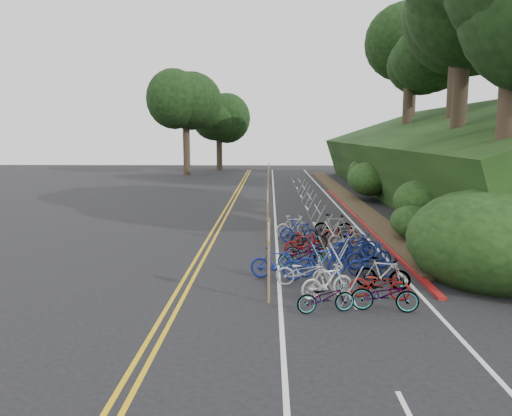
# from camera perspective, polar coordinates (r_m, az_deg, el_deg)

# --- Properties ---
(ground) EXTENTS (120.00, 120.00, 0.00)m
(ground) POSITION_cam_1_polar(r_m,az_deg,el_deg) (16.70, -0.84, -8.14)
(ground) COLOR black
(ground) RESTS_ON ground
(road_markings) EXTENTS (7.47, 80.00, 0.01)m
(road_markings) POSITION_cam_1_polar(r_m,az_deg,el_deg) (26.52, 1.45, -1.87)
(road_markings) COLOR gold
(road_markings) RESTS_ON ground
(red_curb) EXTENTS (0.25, 28.00, 0.10)m
(red_curb) POSITION_cam_1_polar(r_m,az_deg,el_deg) (28.83, 11.59, -1.12)
(red_curb) COLOR maroon
(red_curb) RESTS_ON ground
(embankment) EXTENTS (14.30, 48.14, 9.11)m
(embankment) POSITION_cam_1_polar(r_m,az_deg,el_deg) (37.18, 20.94, 4.54)
(embankment) COLOR black
(embankment) RESTS_ON ground
(tree_cluster) EXTENTS (32.43, 54.02, 18.34)m
(tree_cluster) POSITION_cam_1_polar(r_m,az_deg,el_deg) (39.66, 15.56, 17.89)
(tree_cluster) COLOR #2D2319
(tree_cluster) RESTS_ON ground
(bike_rack_front) EXTENTS (1.18, 2.90, 1.26)m
(bike_rack_front) POSITION_cam_1_polar(r_m,az_deg,el_deg) (15.18, 9.03, -6.41)
(bike_rack_front) COLOR #98999B
(bike_rack_front) RESTS_ON ground
(bike_racks_rest) EXTENTS (1.14, 23.00, 1.17)m
(bike_racks_rest) POSITION_cam_1_polar(r_m,az_deg,el_deg) (29.35, 6.10, 0.77)
(bike_racks_rest) COLOR #98999B
(bike_racks_rest) RESTS_ON ground
(signpost_near) EXTENTS (0.08, 0.40, 2.45)m
(signpost_near) POSITION_cam_1_polar(r_m,az_deg,el_deg) (14.07, 1.46, -5.41)
(signpost_near) COLOR brown
(signpost_near) RESTS_ON ground
(signposts_rest) EXTENTS (0.08, 18.40, 2.50)m
(signposts_rest) POSITION_cam_1_polar(r_m,az_deg,el_deg) (30.18, 1.42, 2.13)
(signposts_rest) COLOR brown
(signposts_rest) RESTS_ON ground
(bike_front) EXTENTS (0.98, 1.87, 1.08)m
(bike_front) POSITION_cam_1_polar(r_m,az_deg,el_deg) (16.57, 2.35, -6.34)
(bike_front) COLOR navy
(bike_front) RESTS_ON ground
(bike_valet) EXTENTS (3.34, 11.73, 1.08)m
(bike_valet) POSITION_cam_1_polar(r_m,az_deg,el_deg) (18.47, 8.91, -5.06)
(bike_valet) COLOR slate
(bike_valet) RESTS_ON ground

